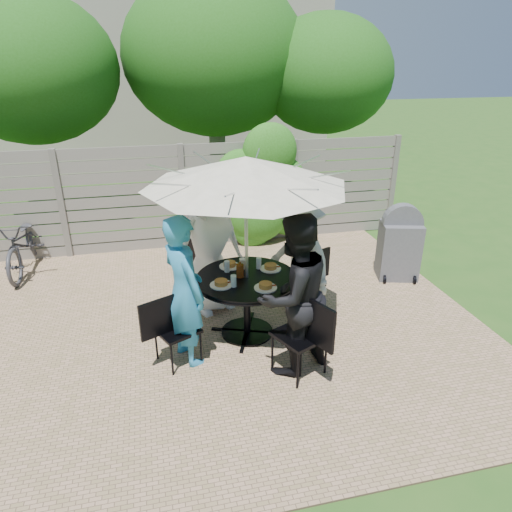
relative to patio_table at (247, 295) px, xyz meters
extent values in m
plane|color=#285219|center=(-0.48, 0.04, -0.55)|extent=(60.00, 60.00, 0.00)
cube|color=tan|center=(-0.48, 0.54, -0.54)|extent=(7.00, 6.00, 0.02)
cube|color=gray|center=(-0.48, 3.04, 0.37)|extent=(8.00, 0.10, 1.85)
ellipsoid|color=#286216|center=(0.92, 2.89, 0.35)|extent=(1.20, 0.70, 1.80)
cube|color=#A89B8C|center=(-0.48, 12.04, 1.95)|extent=(10.00, 6.00, 5.00)
ellipsoid|color=#215513|center=(-2.98, 5.04, 2.42)|extent=(3.20, 3.20, 2.72)
ellipsoid|color=#215513|center=(0.52, 5.54, 2.63)|extent=(3.80, 3.80, 3.23)
ellipsoid|color=#215513|center=(2.72, 4.84, 2.28)|extent=(2.80, 2.80, 2.38)
cylinder|color=black|center=(0.00, 0.00, 0.22)|extent=(1.59, 1.59, 0.03)
cylinder|color=black|center=(0.00, 0.00, -0.16)|extent=(0.09, 0.09, 0.77)
cylinder|color=black|center=(0.00, 0.00, -0.53)|extent=(0.65, 0.65, 0.04)
cylinder|color=silver|center=(0.00, 0.00, 0.50)|extent=(0.04, 0.04, 2.10)
cone|color=beige|center=(0.00, 0.00, 1.50)|extent=(3.01, 3.01, 0.32)
cube|color=black|center=(-0.39, 0.87, -0.12)|extent=(0.58, 0.58, 0.03)
cube|color=black|center=(-0.49, 1.05, 0.11)|extent=(0.24, 0.38, 0.43)
imported|color=white|center=(-0.34, 0.76, 0.39)|extent=(1.08, 0.92, 1.88)
cube|color=black|center=(-0.87, -0.39, -0.12)|extent=(0.56, 0.56, 0.03)
cube|color=black|center=(-1.06, -0.47, 0.11)|extent=(0.39, 0.20, 0.43)
imported|color=teal|center=(-0.76, -0.34, 0.32)|extent=(0.64, 0.75, 1.74)
cube|color=black|center=(0.39, -0.87, -0.07)|extent=(0.63, 0.63, 0.04)
cube|color=black|center=(0.48, -1.08, 0.19)|extent=(0.23, 0.44, 0.48)
imported|color=black|center=(0.34, -0.76, 0.35)|extent=(1.08, 0.98, 1.80)
cube|color=black|center=(0.87, 0.39, -0.14)|extent=(0.52, 0.52, 0.03)
cube|color=black|center=(1.06, 0.45, 0.09)|extent=(0.39, 0.16, 0.42)
imported|color=#AEB1AC|center=(0.76, 0.34, 0.26)|extent=(0.98, 1.20, 1.62)
cylinder|color=white|center=(-0.15, 0.33, 0.25)|extent=(0.26, 0.26, 0.01)
cylinder|color=#A46930|center=(-0.15, 0.33, 0.28)|extent=(0.15, 0.15, 0.05)
cylinder|color=white|center=(-0.33, -0.15, 0.25)|extent=(0.26, 0.26, 0.01)
cylinder|color=#A46930|center=(-0.33, -0.15, 0.28)|extent=(0.15, 0.15, 0.05)
cylinder|color=white|center=(0.15, -0.33, 0.25)|extent=(0.26, 0.26, 0.01)
cylinder|color=#A46930|center=(0.15, -0.33, 0.28)|extent=(0.15, 0.15, 0.05)
cylinder|color=white|center=(0.33, 0.15, 0.25)|extent=(0.26, 0.26, 0.01)
cylinder|color=#A46930|center=(0.33, 0.15, 0.28)|extent=(0.15, 0.15, 0.05)
cylinder|color=silver|center=(-0.20, 0.19, 0.31)|extent=(0.07, 0.07, 0.14)
cylinder|color=silver|center=(-0.19, -0.20, 0.31)|extent=(0.07, 0.07, 0.14)
cylinder|color=silver|center=(0.19, 0.20, 0.31)|extent=(0.07, 0.07, 0.14)
cylinder|color=#59280C|center=(-0.08, 0.02, 0.32)|extent=(0.09, 0.09, 0.16)
cylinder|color=#C6B293|center=(0.00, 0.24, 0.30)|extent=(0.08, 0.08, 0.12)
imported|color=#333338|center=(-3.05, 2.64, -0.09)|extent=(0.71, 1.78, 0.92)
cube|color=#57565B|center=(2.59, 1.02, -0.10)|extent=(0.68, 0.59, 0.90)
cylinder|color=#57565B|center=(2.59, 1.02, 0.35)|extent=(0.62, 0.33, 0.59)
camera|label=1|loc=(-0.99, -4.73, 2.64)|focal=32.00mm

